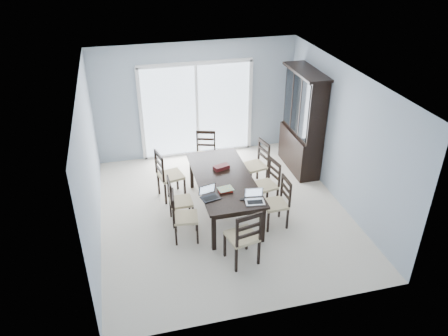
% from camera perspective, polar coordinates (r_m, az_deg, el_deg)
% --- Properties ---
extents(floor, '(5.00, 5.00, 0.00)m').
position_cam_1_polar(floor, '(8.25, -0.03, -5.71)').
color(floor, silver).
rests_on(floor, ground).
extents(ceiling, '(5.00, 5.00, 0.00)m').
position_cam_1_polar(ceiling, '(7.08, -0.04, 11.74)').
color(ceiling, white).
rests_on(ceiling, back_wall).
extents(back_wall, '(4.50, 0.02, 2.60)m').
position_cam_1_polar(back_wall, '(9.82, -3.63, 8.82)').
color(back_wall, '#97A5B4').
rests_on(back_wall, floor).
extents(wall_left, '(0.02, 5.00, 2.60)m').
position_cam_1_polar(wall_left, '(7.42, -17.13, 0.29)').
color(wall_left, '#97A5B4').
rests_on(wall_left, floor).
extents(wall_right, '(0.02, 5.00, 2.60)m').
position_cam_1_polar(wall_right, '(8.36, 15.14, 3.98)').
color(wall_right, '#97A5B4').
rests_on(wall_right, floor).
extents(balcony, '(4.50, 2.00, 0.10)m').
position_cam_1_polar(balcony, '(11.25, -4.39, 4.13)').
color(balcony, gray).
rests_on(balcony, ground).
extents(railing, '(4.50, 0.06, 1.10)m').
position_cam_1_polar(railing, '(11.93, -5.37, 8.73)').
color(railing, '#99999E').
rests_on(railing, balcony).
extents(dining_table, '(1.00, 2.20, 0.75)m').
position_cam_1_polar(dining_table, '(7.88, -0.03, -1.72)').
color(dining_table, black).
rests_on(dining_table, floor).
extents(china_hutch, '(0.50, 1.38, 2.20)m').
position_cam_1_polar(china_hutch, '(9.36, 10.22, 5.84)').
color(china_hutch, black).
rests_on(china_hutch, floor).
extents(sliding_door, '(2.52, 0.05, 2.18)m').
position_cam_1_polar(sliding_door, '(9.87, -3.57, 7.62)').
color(sliding_door, silver).
rests_on(sliding_door, floor).
extents(chair_left_near, '(0.46, 0.45, 1.05)m').
position_cam_1_polar(chair_left_near, '(7.33, -5.76, -5.67)').
color(chair_left_near, black).
rests_on(chair_left_near, floor).
extents(chair_left_mid, '(0.41, 0.39, 1.04)m').
position_cam_1_polar(chair_left_mid, '(7.74, -6.33, -3.69)').
color(chair_left_mid, black).
rests_on(chair_left_mid, floor).
extents(chair_left_far, '(0.54, 0.53, 1.17)m').
position_cam_1_polar(chair_left_far, '(8.40, -7.66, -0.31)').
color(chair_left_far, black).
rests_on(chair_left_far, floor).
extents(chair_right_near, '(0.43, 0.41, 1.07)m').
position_cam_1_polar(chair_right_near, '(7.70, 7.32, -3.80)').
color(chair_right_near, black).
rests_on(chair_right_near, floor).
extents(chair_right_mid, '(0.48, 0.47, 1.06)m').
position_cam_1_polar(chair_right_mid, '(8.22, 5.94, -1.38)').
color(chair_right_mid, black).
rests_on(chair_right_mid, floor).
extents(chair_right_far, '(0.51, 0.50, 1.11)m').
position_cam_1_polar(chair_right_far, '(8.82, 4.57, 1.17)').
color(chair_right_far, black).
rests_on(chair_right_far, floor).
extents(chair_end_near, '(0.52, 0.53, 1.18)m').
position_cam_1_polar(chair_end_near, '(6.74, 2.78, -8.43)').
color(chair_end_near, black).
rests_on(chair_end_near, floor).
extents(chair_end_far, '(0.52, 0.53, 1.10)m').
position_cam_1_polar(chair_end_far, '(9.22, -2.42, 2.54)').
color(chair_end_far, black).
rests_on(chair_end_far, floor).
extents(laptop_dark, '(0.34, 0.28, 0.21)m').
position_cam_1_polar(laptop_dark, '(7.25, -1.78, -3.65)').
color(laptop_dark, black).
rests_on(laptop_dark, dining_table).
extents(laptop_silver, '(0.34, 0.26, 0.21)m').
position_cam_1_polar(laptop_silver, '(7.16, 4.07, -4.17)').
color(laptop_silver, silver).
rests_on(laptop_silver, dining_table).
extents(book_stack, '(0.28, 0.23, 0.04)m').
position_cam_1_polar(book_stack, '(7.46, 0.16, -2.84)').
color(book_stack, maroon).
rests_on(book_stack, dining_table).
extents(cell_phone, '(0.12, 0.06, 0.01)m').
position_cam_1_polar(cell_phone, '(7.24, 2.59, -4.08)').
color(cell_phone, black).
rests_on(cell_phone, dining_table).
extents(game_box, '(0.32, 0.22, 0.07)m').
position_cam_1_polar(game_box, '(8.09, -0.35, 0.10)').
color(game_box, '#4F0F18').
rests_on(game_box, dining_table).
extents(hot_tub, '(2.00, 1.79, 1.00)m').
position_cam_1_polar(hot_tub, '(11.07, -9.18, 6.52)').
color(hot_tub, brown).
rests_on(hot_tub, balcony).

